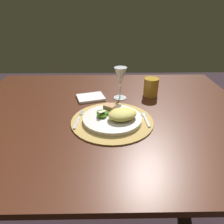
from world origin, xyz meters
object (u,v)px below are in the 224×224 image
at_px(dining_table, 106,138).
at_px(napkin, 91,97).
at_px(amber_tumbler, 151,87).
at_px(wine_glass, 120,78).
at_px(fork, 78,120).
at_px(spoon, 145,117).
at_px(dinner_plate, 112,119).

height_order(dining_table, napkin, napkin).
relative_size(dining_table, amber_tumbler, 14.11).
height_order(dining_table, wine_glass, wine_glass).
relative_size(fork, napkin, 1.18).
bearing_deg(napkin, fork, -98.43).
distance_m(spoon, wine_glass, 0.27).
bearing_deg(amber_tumbler, dinner_plate, -127.62).
xyz_separation_m(dinner_plate, wine_glass, (0.05, 0.25, 0.10)).
xyz_separation_m(spoon, wine_glass, (-0.10, 0.22, 0.11)).
xyz_separation_m(wine_glass, amber_tumbler, (0.17, 0.03, -0.07)).
xyz_separation_m(dinner_plate, fork, (-0.15, 0.00, -0.01)).
bearing_deg(wine_glass, fork, -128.38).
bearing_deg(dinner_plate, spoon, 8.50).
height_order(fork, napkin, napkin).
height_order(dinner_plate, amber_tumbler, amber_tumbler).
distance_m(dining_table, dinner_plate, 0.20).
bearing_deg(fork, dinner_plate, -1.12).
xyz_separation_m(spoon, napkin, (-0.26, 0.22, -0.00)).
height_order(dinner_plate, wine_glass, wine_glass).
height_order(dinner_plate, spoon, dinner_plate).
relative_size(dining_table, dinner_plate, 5.46).
bearing_deg(napkin, wine_glass, 1.07).
relative_size(spoon, napkin, 0.90).
bearing_deg(amber_tumbler, dining_table, -143.49).
bearing_deg(fork, dining_table, 39.15).
distance_m(dinner_plate, fork, 0.15).
height_order(napkin, amber_tumbler, amber_tumbler).
bearing_deg(spoon, dining_table, 155.69).
distance_m(spoon, amber_tumbler, 0.27).
bearing_deg(dinner_plate, dining_table, 105.41).
bearing_deg(fork, spoon, 3.70).
relative_size(napkin, amber_tumbler, 1.42).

